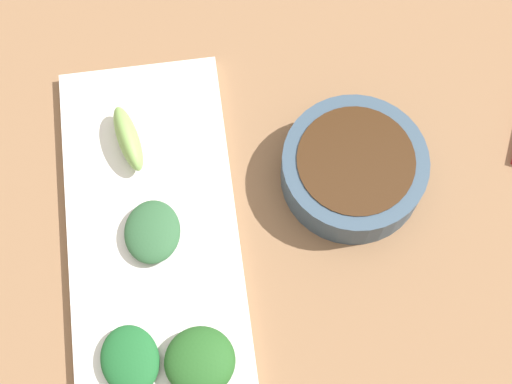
# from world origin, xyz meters

# --- Properties ---
(tabletop) EXTENTS (2.10, 2.10, 0.02)m
(tabletop) POSITION_xyz_m (0.00, 0.00, 0.01)
(tabletop) COLOR brown
(tabletop) RESTS_ON ground
(sauce_bowl) EXTENTS (0.14, 0.14, 0.05)m
(sauce_bowl) POSITION_xyz_m (-0.13, -0.03, 0.04)
(sauce_bowl) COLOR #334759
(sauce_bowl) RESTS_ON tabletop
(serving_plate) EXTENTS (0.16, 0.35, 0.01)m
(serving_plate) POSITION_xyz_m (0.07, 0.00, 0.03)
(serving_plate) COLOR silver
(serving_plate) RESTS_ON tabletop
(broccoli_stalk_0) EXTENTS (0.04, 0.08, 0.03)m
(broccoli_stalk_0) POSITION_xyz_m (0.08, -0.09, 0.05)
(broccoli_stalk_0) COLOR #79A550
(broccoli_stalk_0) RESTS_ON serving_plate
(broccoli_leafy_1) EXTENTS (0.06, 0.07, 0.02)m
(broccoli_leafy_1) POSITION_xyz_m (0.07, 0.01, 0.04)
(broccoli_leafy_1) COLOR #2C5834
(broccoli_leafy_1) RESTS_ON serving_plate
(broccoli_leafy_2) EXTENTS (0.07, 0.07, 0.03)m
(broccoli_leafy_2) POSITION_xyz_m (0.04, 0.14, 0.05)
(broccoli_leafy_2) COLOR #235420
(broccoli_leafy_2) RESTS_ON serving_plate
(broccoli_leafy_3) EXTENTS (0.06, 0.07, 0.02)m
(broccoli_leafy_3) POSITION_xyz_m (0.10, 0.13, 0.04)
(broccoli_leafy_3) COLOR #1B5A29
(broccoli_leafy_3) RESTS_ON serving_plate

